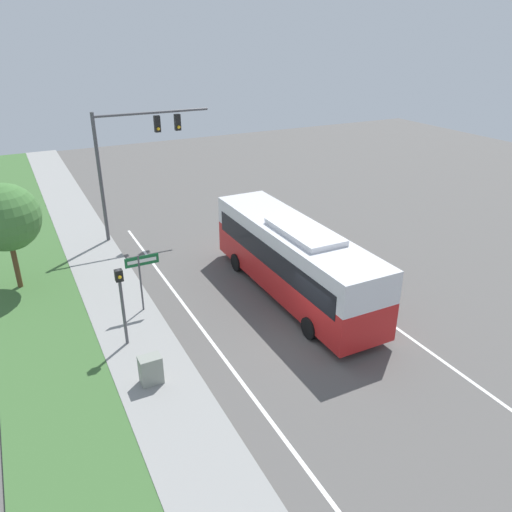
% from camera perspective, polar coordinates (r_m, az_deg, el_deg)
% --- Properties ---
extents(ground_plane, '(80.00, 80.00, 0.00)m').
position_cam_1_polar(ground_plane, '(20.24, 6.31, -9.45)').
color(ground_plane, '#565451').
extents(sidewalk, '(2.80, 80.00, 0.12)m').
position_cam_1_polar(sidewalk, '(18.14, -10.92, -14.17)').
color(sidewalk, gray).
rests_on(sidewalk, ground_plane).
extents(grass_verge, '(3.60, 80.00, 0.10)m').
position_cam_1_polar(grass_verge, '(17.84, -21.19, -16.45)').
color(grass_verge, '#3D6633').
rests_on(grass_verge, ground_plane).
extents(lane_divider_near, '(0.14, 30.00, 0.01)m').
position_cam_1_polar(lane_divider_near, '(18.82, -3.16, -12.27)').
color(lane_divider_near, silver).
rests_on(lane_divider_near, ground_plane).
extents(lane_divider_far, '(0.14, 30.00, 0.01)m').
position_cam_1_polar(lane_divider_far, '(22.16, 14.22, -6.85)').
color(lane_divider_far, silver).
rests_on(lane_divider_far, ground_plane).
extents(bus, '(2.75, 11.05, 3.55)m').
position_cam_1_polar(bus, '(22.51, 4.30, -0.04)').
color(bus, red).
rests_on(bus, ground_plane).
extents(signal_gantry, '(6.54, 0.41, 7.32)m').
position_cam_1_polar(signal_gantry, '(29.00, -14.05, 11.76)').
color(signal_gantry, '#4C4C51').
rests_on(signal_gantry, ground_plane).
extents(pedestrian_signal, '(0.28, 0.34, 3.29)m').
position_cam_1_polar(pedestrian_signal, '(19.26, -15.12, -4.41)').
color(pedestrian_signal, '#4C4C51').
rests_on(pedestrian_signal, ground_plane).
extents(street_sign, '(1.44, 0.08, 2.70)m').
position_cam_1_polar(street_sign, '(21.59, -12.96, -1.76)').
color(street_sign, '#4C4C51').
rests_on(street_sign, ground_plane).
extents(utility_cabinet, '(0.76, 0.53, 1.04)m').
position_cam_1_polar(utility_cabinet, '(17.86, -11.94, -12.60)').
color(utility_cabinet, gray).
rests_on(utility_cabinet, sidewalk).
extents(roadside_tree, '(3.07, 3.07, 5.03)m').
position_cam_1_polar(roadside_tree, '(24.99, -26.72, 3.94)').
color(roadside_tree, brown).
rests_on(roadside_tree, grass_verge).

